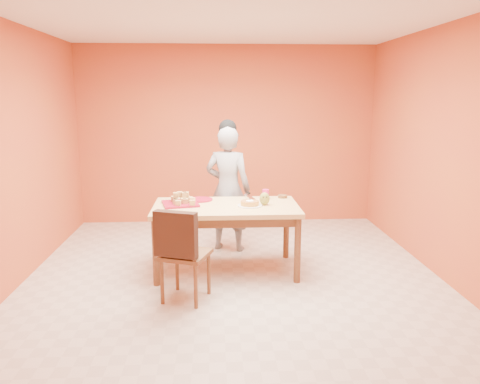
{
  "coord_description": "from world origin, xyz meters",
  "views": [
    {
      "loc": [
        -0.19,
        -4.69,
        1.95
      ],
      "look_at": [
        0.08,
        0.3,
        0.92
      ],
      "focal_mm": 35.0,
      "sensor_mm": 36.0,
      "label": 1
    }
  ],
  "objects": [
    {
      "name": "wall_left",
      "position": [
        -2.25,
        0.0,
        1.35
      ],
      "size": [
        0.0,
        5.0,
        5.0
      ],
      "primitive_type": "plane",
      "rotation": [
        1.57,
        0.0,
        1.57
      ],
      "color": "#B34329",
      "rests_on": "floor"
    },
    {
      "name": "white_cake_plate",
      "position": [
        0.19,
        0.29,
        0.77
      ],
      "size": [
        0.31,
        0.31,
        0.01
      ],
      "primitive_type": "cylinder",
      "rotation": [
        0.0,
        0.0,
        0.17
      ],
      "color": "white",
      "rests_on": "dining_table"
    },
    {
      "name": "pastry_platter",
      "position": [
        -0.58,
        0.41,
        0.77
      ],
      "size": [
        0.45,
        0.45,
        0.02
      ],
      "primitive_type": "cube",
      "rotation": [
        0.0,
        0.0,
        0.22
      ],
      "color": "maroon",
      "rests_on": "dining_table"
    },
    {
      "name": "ceiling",
      "position": [
        0.0,
        0.0,
        2.7
      ],
      "size": [
        5.0,
        5.0,
        0.0
      ],
      "primitive_type": "plane",
      "rotation": [
        3.14,
        0.0,
        0.0
      ],
      "color": "white",
      "rests_on": "wall_back"
    },
    {
      "name": "floor",
      "position": [
        0.0,
        0.0,
        0.0
      ],
      "size": [
        5.0,
        5.0,
        0.0
      ],
      "primitive_type": "plane",
      "color": "beige",
      "rests_on": "ground"
    },
    {
      "name": "checker_tin",
      "position": [
        0.61,
        0.7,
        0.78
      ],
      "size": [
        0.14,
        0.14,
        0.03
      ],
      "primitive_type": "cylinder",
      "rotation": [
        0.0,
        0.0,
        0.33
      ],
      "color": "#361D0E",
      "rests_on": "dining_table"
    },
    {
      "name": "egg_ornament",
      "position": [
        0.35,
        0.34,
        0.83
      ],
      "size": [
        0.13,
        0.11,
        0.14
      ],
      "primitive_type": "ellipsoid",
      "rotation": [
        0.0,
        0.0,
        -0.17
      ],
      "color": "olive",
      "rests_on": "dining_table"
    },
    {
      "name": "person",
      "position": [
        -0.03,
        1.11,
        0.79
      ],
      "size": [
        0.66,
        0.53,
        1.58
      ],
      "primitive_type": "imported",
      "rotation": [
        0.0,
        0.0,
        2.84
      ],
      "color": "gray",
      "rests_on": "floor"
    },
    {
      "name": "magenta_glass",
      "position": [
        0.4,
        0.66,
        0.82
      ],
      "size": [
        0.09,
        0.09,
        0.11
      ],
      "primitive_type": "cylinder",
      "rotation": [
        0.0,
        0.0,
        0.21
      ],
      "color": "#D52069",
      "rests_on": "dining_table"
    },
    {
      "name": "wall_back",
      "position": [
        0.0,
        2.5,
        1.35
      ],
      "size": [
        4.5,
        0.0,
        4.5
      ],
      "primitive_type": "plane",
      "rotation": [
        1.57,
        0.0,
        0.0
      ],
      "color": "#B34329",
      "rests_on": "floor"
    },
    {
      "name": "dining_table",
      "position": [
        -0.07,
        0.35,
        0.67
      ],
      "size": [
        1.6,
        0.9,
        0.76
      ],
      "color": "#E6CF78",
      "rests_on": "floor"
    },
    {
      "name": "red_dinner_plate",
      "position": [
        -0.36,
        0.62,
        0.77
      ],
      "size": [
        0.36,
        0.36,
        0.02
      ],
      "primitive_type": "cylinder",
      "rotation": [
        0.0,
        0.0,
        0.33
      ],
      "color": "maroon",
      "rests_on": "dining_table"
    },
    {
      "name": "wall_right",
      "position": [
        2.25,
        0.0,
        1.35
      ],
      "size": [
        0.0,
        5.0,
        5.0
      ],
      "primitive_type": "plane",
      "rotation": [
        1.57,
        0.0,
        -1.57
      ],
      "color": "#B34329",
      "rests_on": "floor"
    },
    {
      "name": "dining_chair",
      "position": [
        -0.48,
        -0.41,
        0.48
      ],
      "size": [
        0.56,
        0.62,
        0.93
      ],
      "rotation": [
        0.0,
        0.0,
        -0.35
      ],
      "color": "brown",
      "rests_on": "floor"
    },
    {
      "name": "pastry_pile",
      "position": [
        -0.58,
        0.41,
        0.84
      ],
      "size": [
        0.34,
        0.34,
        0.11
      ],
      "primitive_type": null,
      "color": "tan",
      "rests_on": "pastry_platter"
    },
    {
      "name": "cake_server",
      "position": [
        0.2,
        0.47,
        0.83
      ],
      "size": [
        0.12,
        0.29,
        0.01
      ],
      "primitive_type": "cube",
      "rotation": [
        0.0,
        0.0,
        0.23
      ],
      "color": "silver",
      "rests_on": "sponge_cake"
    },
    {
      "name": "sponge_cake",
      "position": [
        0.19,
        0.29,
        0.79
      ],
      "size": [
        0.21,
        0.21,
        0.05
      ],
      "primitive_type": "cylinder",
      "rotation": [
        0.0,
        0.0,
        -0.03
      ],
      "color": "gold",
      "rests_on": "white_cake_plate"
    }
  ]
}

